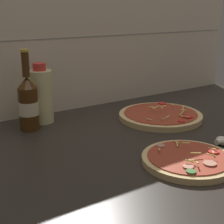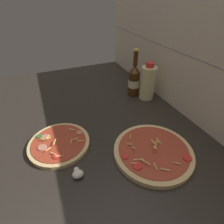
{
  "view_description": "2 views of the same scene",
  "coord_description": "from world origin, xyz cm",
  "px_view_note": "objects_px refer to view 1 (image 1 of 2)",
  "views": [
    {
      "loc": [
        -60.38,
        -70.87,
        40.88
      ],
      "look_at": [
        -5.34,
        12.65,
        10.08
      ],
      "focal_mm": 55.0,
      "sensor_mm": 36.0,
      "label": 1
    },
    {
      "loc": [
        53.25,
        -14.82,
        53.59
      ],
      "look_at": [
        -2.08,
        8.9,
        10.77
      ],
      "focal_mm": 28.0,
      "sensor_mm": 36.0,
      "label": 2
    }
  ],
  "objects_px": {
    "pizza_near": "(188,160)",
    "mushroom_left": "(221,141)",
    "beer_bottle": "(28,102)",
    "oil_bottle": "(41,95)",
    "pizza_far": "(160,116)"
  },
  "relations": [
    {
      "from": "pizza_near",
      "to": "beer_bottle",
      "type": "height_order",
      "value": "beer_bottle"
    },
    {
      "from": "beer_bottle",
      "to": "oil_bottle",
      "type": "xyz_separation_m",
      "value": [
        0.06,
        0.05,
        0.0
      ]
    },
    {
      "from": "pizza_far",
      "to": "oil_bottle",
      "type": "relative_size",
      "value": 1.44
    },
    {
      "from": "oil_bottle",
      "to": "mushroom_left",
      "type": "bearing_deg",
      "value": -54.09
    },
    {
      "from": "pizza_near",
      "to": "pizza_far",
      "type": "relative_size",
      "value": 0.81
    },
    {
      "from": "pizza_far",
      "to": "beer_bottle",
      "type": "bearing_deg",
      "value": 160.65
    },
    {
      "from": "mushroom_left",
      "to": "oil_bottle",
      "type": "bearing_deg",
      "value": 125.91
    },
    {
      "from": "beer_bottle",
      "to": "mushroom_left",
      "type": "relative_size",
      "value": 6.65
    },
    {
      "from": "pizza_near",
      "to": "pizza_far",
      "type": "height_order",
      "value": "pizza_far"
    },
    {
      "from": "beer_bottle",
      "to": "oil_bottle",
      "type": "bearing_deg",
      "value": 37.96
    },
    {
      "from": "pizza_far",
      "to": "mushroom_left",
      "type": "xyz_separation_m",
      "value": [
        -0.02,
        -0.28,
        0.0
      ]
    },
    {
      "from": "beer_bottle",
      "to": "pizza_near",
      "type": "bearing_deg",
      "value": -62.08
    },
    {
      "from": "oil_bottle",
      "to": "pizza_far",
      "type": "bearing_deg",
      "value": -28.67
    },
    {
      "from": "pizza_near",
      "to": "mushroom_left",
      "type": "distance_m",
      "value": 0.17
    },
    {
      "from": "oil_bottle",
      "to": "pizza_near",
      "type": "bearing_deg",
      "value": -70.37
    }
  ]
}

